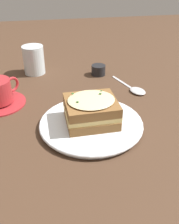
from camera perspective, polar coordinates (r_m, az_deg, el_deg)
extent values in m
plane|color=#473021|center=(0.64, 0.55, -3.81)|extent=(2.40, 2.40, 0.00)
cylinder|color=white|center=(0.65, 0.00, -2.68)|extent=(0.24, 0.24, 0.02)
torus|color=white|center=(0.64, 0.00, -2.45)|extent=(0.26, 0.26, 0.01)
cube|color=brown|center=(0.64, 0.00, -1.28)|extent=(0.12, 0.11, 0.02)
cube|color=#EAD17A|center=(0.63, 0.00, 0.09)|extent=(0.13, 0.11, 0.01)
cube|color=brown|center=(0.62, -0.08, 1.50)|extent=(0.13, 0.11, 0.02)
ellipsoid|color=beige|center=(0.61, -0.08, 2.68)|extent=(0.11, 0.10, 0.01)
cube|color=#2D6028|center=(0.59, -2.62, 2.14)|extent=(0.01, 0.01, 0.00)
cube|color=#2D6028|center=(0.63, 2.35, 4.03)|extent=(0.01, 0.00, 0.00)
cube|color=#2D6028|center=(0.63, -3.70, 4.05)|extent=(0.01, 0.01, 0.00)
cube|color=#2D6028|center=(0.64, 2.58, 4.69)|extent=(0.00, 0.00, 0.00)
torus|color=#AD282D|center=(0.80, -16.49, 5.77)|extent=(0.04, 0.04, 0.05)
cylinder|color=silver|center=(0.95, -12.04, 11.04)|extent=(0.07, 0.07, 0.10)
cube|color=silver|center=(0.88, 7.13, 6.48)|extent=(0.04, 0.11, 0.00)
ellipsoid|color=silver|center=(0.82, 10.44, 4.53)|extent=(0.06, 0.07, 0.01)
cylinder|color=black|center=(0.92, 1.95, 9.11)|extent=(0.05, 0.05, 0.03)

